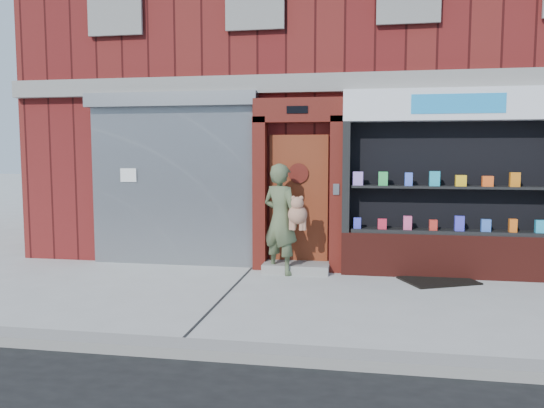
# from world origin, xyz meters

# --- Properties ---
(ground) EXTENTS (80.00, 80.00, 0.00)m
(ground) POSITION_xyz_m (0.00, 0.00, 0.00)
(ground) COLOR #9E9E99
(ground) RESTS_ON ground
(curb) EXTENTS (60.00, 0.30, 0.12)m
(curb) POSITION_xyz_m (0.00, -2.15, 0.06)
(curb) COLOR gray
(curb) RESTS_ON ground
(building) EXTENTS (12.00, 8.16, 8.00)m
(building) POSITION_xyz_m (-0.00, 5.99, 4.00)
(building) COLOR #5C1515
(building) RESTS_ON ground
(shutter_bay) EXTENTS (3.10, 0.30, 3.04)m
(shutter_bay) POSITION_xyz_m (-3.00, 1.93, 1.72)
(shutter_bay) COLOR gray
(shutter_bay) RESTS_ON ground
(red_door_bay) EXTENTS (1.52, 0.58, 2.90)m
(red_door_bay) POSITION_xyz_m (-0.75, 1.86, 1.46)
(red_door_bay) COLOR #4B120C
(red_door_bay) RESTS_ON ground
(pharmacy_bay) EXTENTS (3.50, 0.41, 3.00)m
(pharmacy_bay) POSITION_xyz_m (1.75, 1.81, 1.37)
(pharmacy_bay) COLOR #541A14
(pharmacy_bay) RESTS_ON ground
(woman) EXTENTS (0.86, 0.70, 1.82)m
(woman) POSITION_xyz_m (-0.97, 1.51, 0.92)
(woman) COLOR #4F5C3C
(woman) RESTS_ON ground
(doormat) EXTENTS (1.28, 1.12, 0.03)m
(doormat) POSITION_xyz_m (1.52, 1.41, 0.01)
(doormat) COLOR black
(doormat) RESTS_ON ground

